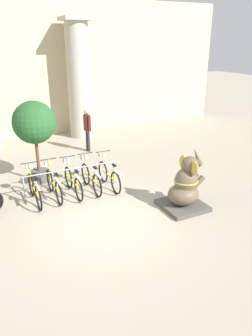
% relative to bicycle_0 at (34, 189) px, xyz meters
% --- Properties ---
extents(ground_plane, '(60.00, 60.00, 0.00)m').
position_rel_bicycle_0_xyz_m(ground_plane, '(1.35, -1.81, -0.41)').
color(ground_plane, '#9E937F').
extents(building_facade, '(20.00, 0.20, 6.00)m').
position_rel_bicycle_0_xyz_m(building_facade, '(1.35, 6.79, 2.59)').
color(building_facade, '#C6B78E').
rests_on(building_facade, ground_plane).
extents(column_right, '(1.25, 1.25, 5.16)m').
position_rel_bicycle_0_xyz_m(column_right, '(3.39, 5.79, 2.21)').
color(column_right, '#ADA899').
rests_on(column_right, ground_plane).
extents(bike_rack, '(2.86, 0.05, 0.77)m').
position_rel_bicycle_0_xyz_m(bike_rack, '(1.13, 0.14, 0.17)').
color(bike_rack, gray).
rests_on(bike_rack, ground_plane).
extents(bicycle_0, '(0.48, 1.67, 1.05)m').
position_rel_bicycle_0_xyz_m(bicycle_0, '(0.00, 0.00, 0.00)').
color(bicycle_0, black).
rests_on(bicycle_0, ground_plane).
extents(bicycle_1, '(0.48, 1.67, 1.05)m').
position_rel_bicycle_0_xyz_m(bicycle_1, '(0.57, 0.05, 0.00)').
color(bicycle_1, black).
rests_on(bicycle_1, ground_plane).
extents(bicycle_2, '(0.48, 1.67, 1.05)m').
position_rel_bicycle_0_xyz_m(bicycle_2, '(1.13, 0.03, 0.00)').
color(bicycle_2, black).
rests_on(bicycle_2, ground_plane).
extents(bicycle_3, '(0.48, 1.67, 1.05)m').
position_rel_bicycle_0_xyz_m(bicycle_3, '(1.70, 0.06, 0.00)').
color(bicycle_3, black).
rests_on(bicycle_3, ground_plane).
extents(bicycle_4, '(0.48, 1.67, 1.05)m').
position_rel_bicycle_0_xyz_m(bicycle_4, '(2.26, -0.01, 0.00)').
color(bicycle_4, black).
rests_on(bicycle_4, ground_plane).
extents(elephant_statue, '(1.13, 1.13, 1.72)m').
position_rel_bicycle_0_xyz_m(elephant_statue, '(3.58, -2.13, 0.17)').
color(elephant_statue, '#4C4742').
rests_on(elephant_statue, ground_plane).
extents(person_pedestrian, '(0.23, 0.47, 1.73)m').
position_rel_bicycle_0_xyz_m(person_pedestrian, '(2.91, 3.59, 0.63)').
color(person_pedestrian, '#28282D').
rests_on(person_pedestrian, ground_plane).
extents(potted_tree, '(1.31, 1.31, 2.60)m').
position_rel_bicycle_0_xyz_m(potted_tree, '(0.44, 1.40, 1.43)').
color(potted_tree, '#4C4C4C').
rests_on(potted_tree, ground_plane).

